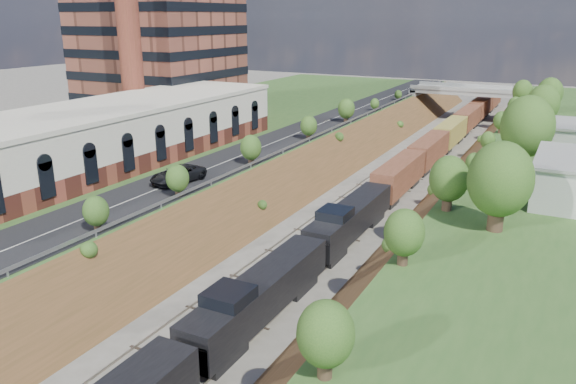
# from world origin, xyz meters

# --- Properties ---
(platform_left) EXTENTS (44.00, 180.00, 5.00)m
(platform_left) POSITION_xyz_m (-33.00, 60.00, 2.50)
(platform_left) COLOR #335925
(platform_left) RESTS_ON ground
(embankment_left) EXTENTS (10.00, 180.00, 10.00)m
(embankment_left) POSITION_xyz_m (-11.00, 60.00, 0.00)
(embankment_left) COLOR brown
(embankment_left) RESTS_ON ground
(embankment_right) EXTENTS (10.00, 180.00, 10.00)m
(embankment_right) POSITION_xyz_m (11.00, 60.00, 0.00)
(embankment_right) COLOR brown
(embankment_right) RESTS_ON ground
(rail_left_track) EXTENTS (1.58, 180.00, 0.18)m
(rail_left_track) POSITION_xyz_m (-2.60, 60.00, 0.09)
(rail_left_track) COLOR gray
(rail_left_track) RESTS_ON ground
(rail_right_track) EXTENTS (1.58, 180.00, 0.18)m
(rail_right_track) POSITION_xyz_m (2.60, 60.00, 0.09)
(rail_right_track) COLOR gray
(rail_right_track) RESTS_ON ground
(road) EXTENTS (8.00, 180.00, 0.10)m
(road) POSITION_xyz_m (-15.50, 60.00, 5.05)
(road) COLOR black
(road) RESTS_ON platform_left
(guardrail) EXTENTS (0.10, 171.00, 0.70)m
(guardrail) POSITION_xyz_m (-11.40, 59.80, 5.55)
(guardrail) COLOR #99999E
(guardrail) RESTS_ON platform_left
(commercial_building) EXTENTS (14.30, 62.30, 7.00)m
(commercial_building) POSITION_xyz_m (-28.00, 38.00, 8.51)
(commercial_building) COLOR brown
(commercial_building) RESTS_ON platform_left
(overpass) EXTENTS (24.50, 8.30, 7.40)m
(overpass) POSITION_xyz_m (0.00, 122.00, 4.92)
(overpass) COLOR gray
(overpass) RESTS_ON ground
(tree_right_large) EXTENTS (5.25, 5.25, 7.61)m
(tree_right_large) POSITION_xyz_m (17.00, 40.00, 9.38)
(tree_right_large) COLOR #473323
(tree_right_large) RESTS_ON platform_right
(tree_left_crest) EXTENTS (2.45, 2.45, 3.55)m
(tree_left_crest) POSITION_xyz_m (-11.80, 20.00, 7.04)
(tree_left_crest) COLOR #473323
(tree_left_crest) RESTS_ON platform_left
(freight_train) EXTENTS (2.92, 149.11, 4.55)m
(freight_train) POSITION_xyz_m (2.60, 75.95, 2.53)
(freight_train) COLOR black
(freight_train) RESTS_ON ground
(suv) EXTENTS (3.88, 6.75, 1.77)m
(suv) POSITION_xyz_m (-15.09, 38.95, 5.99)
(suv) COLOR black
(suv) RESTS_ON road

